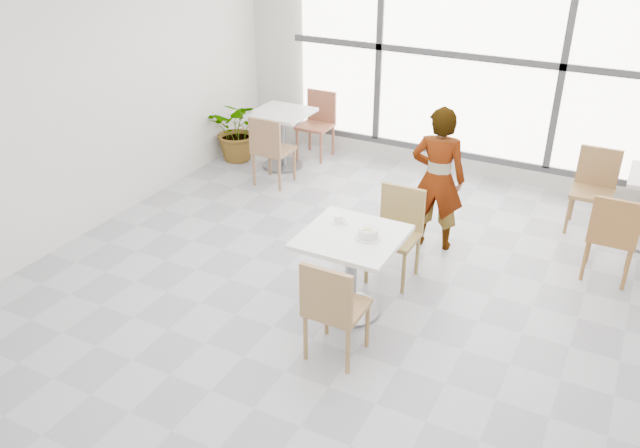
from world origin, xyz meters
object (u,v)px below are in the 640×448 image
at_px(main_table, 351,259).
at_px(oatmeal_bowl, 368,233).
at_px(bg_chair_right_near, 613,232).
at_px(person, 438,179).
at_px(bg_chair_left_far, 318,120).
at_px(chair_near, 332,305).
at_px(coffee_cup, 338,219).
at_px(bg_chair_left_near, 270,147).
at_px(bg_chair_right_far, 594,184).
at_px(chair_far, 397,227).
at_px(plant_left, 239,130).
at_px(bg_table_left, 282,131).

xyz_separation_m(main_table, oatmeal_bowl, (0.14, 0.02, 0.27)).
distance_m(oatmeal_bowl, bg_chair_right_near, 2.34).
xyz_separation_m(person, bg_chair_left_far, (-2.20, 1.68, -0.23)).
bearing_deg(chair_near, coffee_cup, -66.67).
distance_m(bg_chair_left_near, bg_chair_right_far, 3.65).
xyz_separation_m(chair_far, bg_chair_right_near, (1.76, 0.81, 0.00)).
bearing_deg(plant_left, main_table, -41.58).
relative_size(bg_table_left, bg_chair_right_near, 0.86).
height_order(bg_chair_right_near, bg_chair_right_far, same).
height_order(person, bg_chair_right_far, person).
bearing_deg(main_table, coffee_cup, 142.76).
distance_m(person, bg_chair_right_far, 1.79).
distance_m(main_table, plant_left, 3.74).
height_order(chair_far, oatmeal_bowl, chair_far).
distance_m(oatmeal_bowl, coffee_cup, 0.36).
height_order(coffee_cup, bg_chair_left_near, bg_chair_left_near).
distance_m(coffee_cup, bg_chair_left_near, 2.57).
distance_m(bg_table_left, plant_left, 0.64).
bearing_deg(chair_far, bg_chair_left_far, 131.00).
relative_size(chair_near, bg_chair_left_near, 1.00).
height_order(bg_chair_left_far, plant_left, bg_chair_left_far).
distance_m(bg_table_left, bg_chair_left_near, 0.61).
xyz_separation_m(oatmeal_bowl, bg_table_left, (-2.31, 2.52, -0.31)).
xyz_separation_m(chair_far, bg_table_left, (-2.29, 1.80, -0.01)).
bearing_deg(bg_chair_right_near, bg_table_left, -13.73).
xyz_separation_m(chair_near, plant_left, (-2.94, 3.12, -0.08)).
distance_m(bg_chair_right_far, plant_left, 4.40).
bearing_deg(bg_chair_right_near, main_table, 39.44).
distance_m(chair_far, plant_left, 3.40).
bearing_deg(bg_chair_left_far, coffee_cup, -59.42).
bearing_deg(oatmeal_bowl, bg_chair_left_far, 123.93).
relative_size(oatmeal_bowl, bg_chair_left_far, 0.24).
relative_size(bg_chair_left_far, bg_chair_right_far, 1.00).
height_order(bg_chair_left_near, bg_chair_left_far, same).
height_order(oatmeal_bowl, bg_chair_left_far, bg_chair_left_far).
relative_size(bg_table_left, plant_left, 0.90).
distance_m(oatmeal_bowl, bg_table_left, 3.43).
xyz_separation_m(person, bg_table_left, (-2.42, 1.09, -0.25)).
height_order(main_table, bg_chair_left_far, bg_chair_left_far).
relative_size(bg_chair_right_near, bg_chair_right_far, 1.00).
bearing_deg(bg_chair_left_far, chair_near, -60.86).
height_order(coffee_cup, bg_chair_right_near, bg_chair_right_near).
height_order(bg_chair_left_far, bg_chair_right_near, same).
bearing_deg(bg_chair_right_near, bg_chair_left_far, -22.32).
distance_m(chair_far, bg_chair_right_near, 1.94).
height_order(chair_near, person, person).
distance_m(main_table, bg_chair_left_far, 3.69).
xyz_separation_m(chair_near, bg_chair_left_far, (-2.10, 3.77, 0.00)).
bearing_deg(person, bg_table_left, -32.73).
xyz_separation_m(bg_chair_left_far, bg_chair_right_far, (3.55, -0.53, 0.00)).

